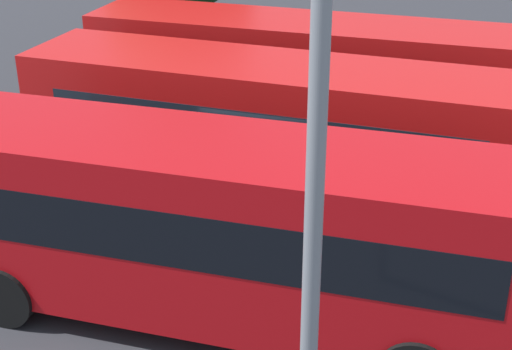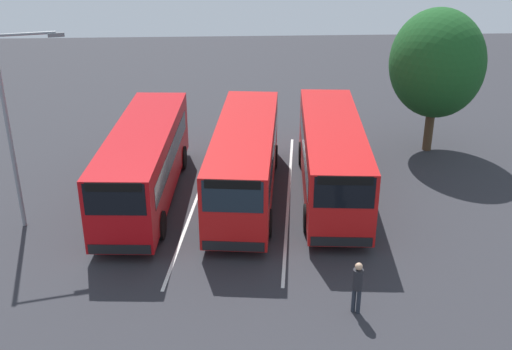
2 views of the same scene
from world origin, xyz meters
The scene contains 9 objects.
ground_plane centered at (0.00, 0.00, 0.00)m, with size 67.61×67.61×0.00m, color #2B2B30.
bus_far_left centered at (-0.04, -4.04, 1.74)m, with size 10.38×3.03×3.13m.
bus_center_left centered at (-0.03, 0.10, 1.74)m, with size 10.45×3.50×3.13m.
bus_center_right centered at (-0.16, 3.75, 1.74)m, with size 10.41×3.23×3.13m.
pedestrian centered at (8.13, 3.20, 1.04)m, with size 0.44×0.44×1.75m.
street_lamp centered at (1.97, -8.30, 4.29)m, with size 0.72×2.40×7.43m.
depot_tree centered at (-5.02, 9.45, 4.41)m, with size 4.96×4.47×7.03m.
lane_stripe_outer_left centered at (0.00, -1.95, 0.00)m, with size 13.63×0.12×0.01m, color silver.
lane_stripe_inner_left centered at (0.00, 1.95, 0.00)m, with size 13.63×0.12×0.01m, color silver.
Camera 2 is at (23.49, -0.62, 11.56)m, focal length 43.27 mm.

